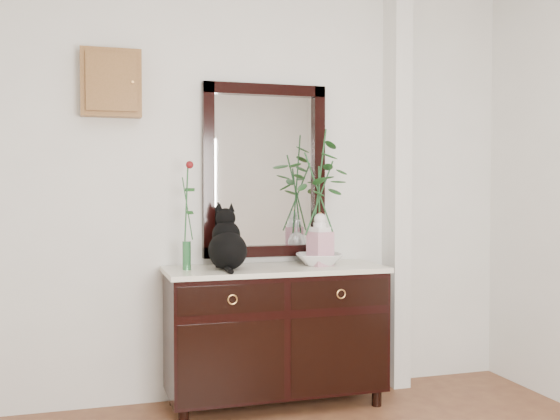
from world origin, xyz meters
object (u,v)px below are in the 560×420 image
object	(u,v)px
lotus_bowl	(319,259)
ginger_jar	(320,239)
sideboard	(275,328)
cat	(228,238)

from	to	relation	value
lotus_bowl	ginger_jar	distance (m)	0.14
sideboard	ginger_jar	distance (m)	0.61
ginger_jar	lotus_bowl	bearing A→B (deg)	80.28
cat	lotus_bowl	size ratio (longest dim) A/B	1.28
lotus_bowl	cat	bearing A→B (deg)	-175.64
sideboard	cat	world-z (taller)	cat
cat	lotus_bowl	bearing A→B (deg)	7.20
cat	ginger_jar	world-z (taller)	cat
sideboard	ginger_jar	world-z (taller)	ginger_jar
sideboard	lotus_bowl	xyz separation A→B (m)	(0.29, 0.02, 0.41)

